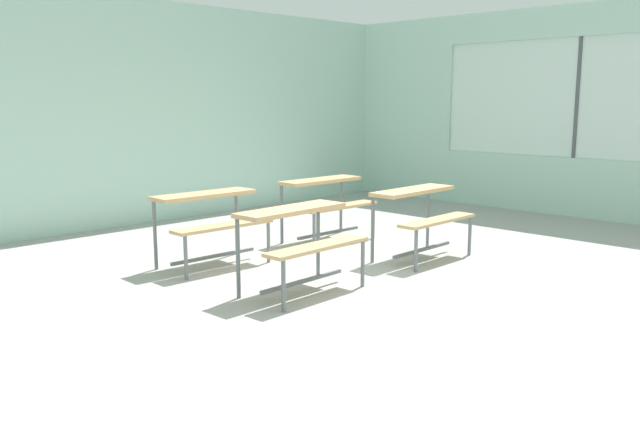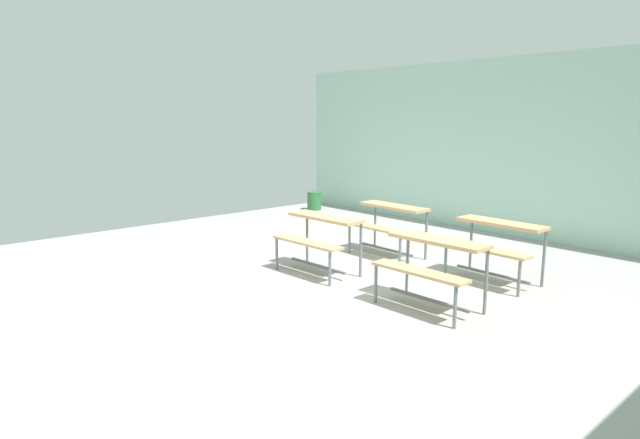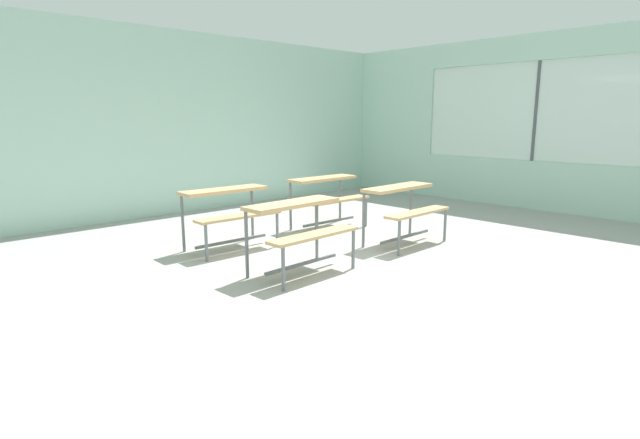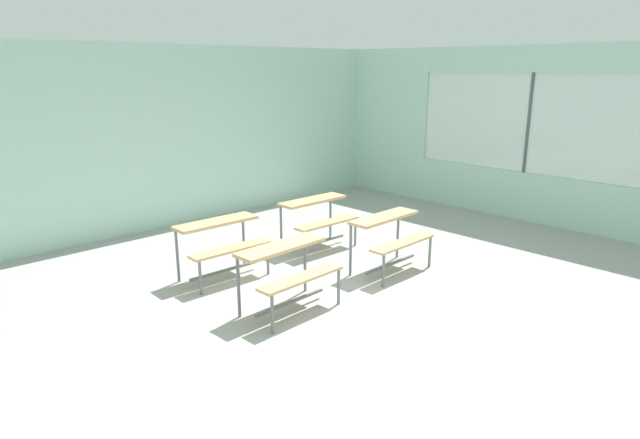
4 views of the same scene
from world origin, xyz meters
name	(u,v)px [view 1 (image 1 of 4)]	position (x,y,z in m)	size (l,w,h in m)	color
ground	(377,294)	(0.00, 0.00, -0.03)	(10.00, 9.00, 0.05)	#9E9E99
wall_back	(115,113)	(0.00, 4.50, 1.50)	(10.00, 0.12, 3.00)	silver
wall_right	(622,117)	(5.00, -0.13, 1.45)	(0.12, 9.00, 3.00)	silver
desk_bench_r0c0	(300,229)	(-0.48, 0.48, 0.56)	(1.12, 0.63, 0.74)	tan
desk_bench_r0c1	(421,206)	(1.28, 0.48, 0.56)	(1.11, 0.61, 0.74)	tan
desk_bench_r1c0	(211,211)	(-0.46, 1.81, 0.56)	(1.12, 0.62, 0.74)	tan
desk_bench_r1c1	(327,194)	(1.24, 1.82, 0.56)	(1.11, 0.61, 0.74)	tan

